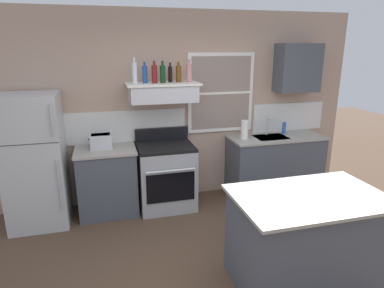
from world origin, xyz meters
The scene contains 19 objects.
back_wall centered at (0.03, 2.23, 1.35)m, with size 5.40×0.11×2.70m.
refrigerator centered at (-1.90, 1.84, 0.84)m, with size 0.70×0.72×1.68m.
counter_left_of_stove centered at (-1.05, 1.90, 0.46)m, with size 0.79×0.63×0.91m.
toaster centered at (-1.09, 1.95, 1.01)m, with size 0.30×0.20×0.19m.
stove_range centered at (-0.25, 1.86, 0.46)m, with size 0.76×0.69×1.09m.
range_hood_shelf centered at (-0.25, 1.96, 1.62)m, with size 0.96×0.52×0.24m.
bottle_clear_tall centered at (-0.61, 1.95, 1.89)m, with size 0.06×0.06×0.33m.
bottle_blue_liqueur centered at (-0.48, 1.97, 1.86)m, with size 0.07×0.07×0.27m.
bottle_red_label_wine centered at (-0.36, 1.93, 1.87)m, with size 0.07×0.07×0.29m.
bottle_dark_green_wine centered at (-0.25, 1.93, 1.86)m, with size 0.07×0.07×0.28m.
bottle_balsamic_dark centered at (-0.14, 2.00, 1.85)m, with size 0.06×0.06×0.26m.
bottle_amber_wine centered at (-0.02, 1.99, 1.86)m, with size 0.07×0.07×0.27m.
bottle_rose_pink centered at (0.11, 1.93, 1.87)m, with size 0.07×0.07×0.30m.
counter_right_with_sink centered at (1.45, 1.90, 0.46)m, with size 1.43×0.63×0.91m.
sink_faucet centered at (1.35, 2.00, 1.08)m, with size 0.03×0.17×0.28m.
paper_towel_roll centered at (0.93, 1.90, 1.04)m, with size 0.11×0.11×0.27m, color white.
dish_soap_bottle centered at (1.63, 2.00, 1.00)m, with size 0.06×0.06×0.18m, color blue.
kitchen_island centered at (0.73, -0.06, 0.46)m, with size 1.40×0.90×0.91m.
upper_cabinet_right centered at (1.80, 2.04, 1.90)m, with size 0.64×0.32×0.70m.
Camera 1 is at (-1.03, -2.47, 2.22)m, focal length 31.36 mm.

